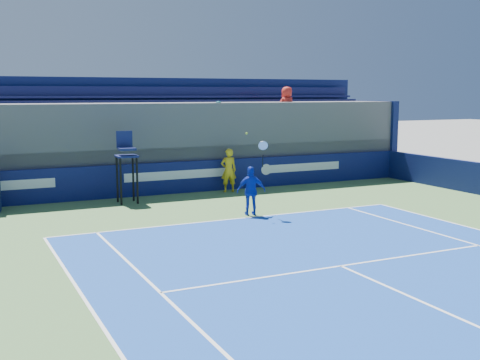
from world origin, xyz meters
name	(u,v)px	position (x,y,z in m)	size (l,w,h in m)	color
ball_person	(229,170)	(1.93, 16.52, 0.84)	(0.61, 0.40, 1.66)	gold
back_hoarding	(176,178)	(0.00, 17.10, 0.60)	(20.40, 0.21, 1.20)	#0D144E
umpire_chair	(126,159)	(-2.18, 15.93, 1.53)	(0.72, 0.72, 2.48)	black
tennis_player	(251,191)	(0.73, 12.22, 0.78)	(0.96, 0.66, 2.57)	#1630B2
stadium_seating	(158,141)	(0.01, 19.15, 1.83)	(21.00, 4.05, 4.40)	#545359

